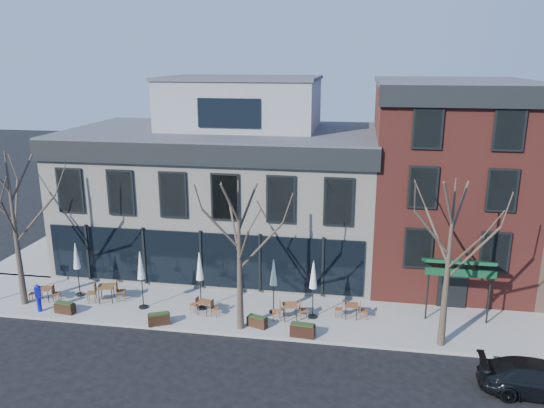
% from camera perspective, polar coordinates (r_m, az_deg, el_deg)
% --- Properties ---
extents(ground, '(120.00, 120.00, 0.00)m').
position_cam_1_polar(ground, '(29.55, -7.46, -9.29)').
color(ground, black).
rests_on(ground, ground).
extents(sidewalk_front, '(33.50, 4.70, 0.15)m').
position_cam_1_polar(sidewalk_front, '(26.91, -2.03, -11.58)').
color(sidewalk_front, gray).
rests_on(sidewalk_front, ground).
extents(sidewalk_side, '(4.50, 12.00, 0.15)m').
position_cam_1_polar(sidewalk_side, '(39.04, -20.90, -3.87)').
color(sidewalk_side, gray).
rests_on(sidewalk_side, ground).
extents(corner_building, '(18.39, 10.39, 11.10)m').
position_cam_1_polar(corner_building, '(32.62, -5.07, 1.95)').
color(corner_building, beige).
rests_on(corner_building, ground).
extents(red_brick_building, '(8.20, 11.78, 11.18)m').
position_cam_1_polar(red_brick_building, '(31.71, 18.13, 2.53)').
color(red_brick_building, maroon).
rests_on(red_brick_building, ground).
extents(tree_corner, '(3.93, 3.98, 7.92)m').
position_cam_1_polar(tree_corner, '(29.03, -25.93, -2.26)').
color(tree_corner, '#382B21').
rests_on(tree_corner, sidewalk_front).
extents(tree_mid, '(3.50, 3.55, 7.04)m').
position_cam_1_polar(tree_mid, '(23.88, -3.51, -5.45)').
color(tree_mid, '#382B21').
rests_on(tree_mid, sidewalk_front).
extents(tree_right, '(3.72, 3.77, 7.48)m').
position_cam_1_polar(tree_right, '(23.57, 18.46, -5.94)').
color(tree_right, '#382B21').
rests_on(tree_right, sidewalk_front).
extents(parked_sedan, '(4.48, 1.93, 1.28)m').
position_cam_1_polar(parked_sedan, '(23.26, 26.87, -16.45)').
color(parked_sedan, black).
rests_on(parked_sedan, ground).
extents(call_box, '(0.29, 0.29, 1.44)m').
position_cam_1_polar(call_box, '(28.91, -23.83, -9.15)').
color(call_box, '#0D13A9').
rests_on(call_box, sidewalk_front).
extents(cafe_set_0, '(1.65, 0.76, 0.85)m').
position_cam_1_polar(cafe_set_0, '(30.11, -23.24, -8.78)').
color(cafe_set_0, brown).
rests_on(cafe_set_0, sidewalk_front).
extents(cafe_set_1, '(2.03, 1.05, 1.04)m').
position_cam_1_polar(cafe_set_1, '(28.93, -17.39, -8.98)').
color(cafe_set_1, brown).
rests_on(cafe_set_1, sidewalk_front).
extents(cafe_set_3, '(1.58, 0.74, 0.81)m').
position_cam_1_polar(cafe_set_3, '(26.61, -7.27, -10.85)').
color(cafe_set_3, brown).
rests_on(cafe_set_3, sidewalk_front).
extents(cafe_set_4, '(1.82, 0.86, 0.93)m').
position_cam_1_polar(cafe_set_4, '(25.91, 1.96, -11.33)').
color(cafe_set_4, brown).
rests_on(cafe_set_4, sidewalk_front).
extents(cafe_set_5, '(1.59, 0.64, 0.84)m').
position_cam_1_polar(cafe_set_5, '(26.34, 8.52, -11.16)').
color(cafe_set_5, brown).
rests_on(cafe_set_5, sidewalk_front).
extents(umbrella_0, '(0.47, 0.47, 2.91)m').
position_cam_1_polar(umbrella_0, '(29.51, -20.29, -5.57)').
color(umbrella_0, black).
rests_on(umbrella_0, sidewalk_front).
extents(umbrella_1, '(0.48, 0.48, 3.00)m').
position_cam_1_polar(umbrella_1, '(27.11, -13.93, -6.75)').
color(umbrella_1, black).
rests_on(umbrella_1, sidewalk_front).
extents(umbrella_2, '(0.48, 0.48, 2.98)m').
position_cam_1_polar(umbrella_2, '(26.49, -7.78, -6.98)').
color(umbrella_2, black).
rests_on(umbrella_2, sidewalk_front).
extents(umbrella_3, '(0.44, 0.44, 2.78)m').
position_cam_1_polar(umbrella_3, '(25.94, 0.18, -7.68)').
color(umbrella_3, black).
rests_on(umbrella_3, sidewalk_front).
extents(umbrella_4, '(0.47, 0.47, 2.95)m').
position_cam_1_polar(umbrella_4, '(25.47, 4.46, -7.89)').
color(umbrella_4, black).
rests_on(umbrella_4, sidewalk_front).
extents(planter_0, '(1.04, 0.53, 0.56)m').
position_cam_1_polar(planter_0, '(28.47, -21.38, -10.33)').
color(planter_0, black).
rests_on(planter_0, sidewalk_front).
extents(planter_1, '(1.10, 0.80, 0.57)m').
position_cam_1_polar(planter_1, '(26.08, -12.07, -11.98)').
color(planter_1, black).
rests_on(planter_1, sidewalk_front).
extents(planter_2, '(1.01, 0.66, 0.53)m').
position_cam_1_polar(planter_2, '(25.35, -1.60, -12.51)').
color(planter_2, '#321C10').
rests_on(planter_2, sidewalk_front).
extents(planter_3, '(1.14, 0.52, 0.62)m').
position_cam_1_polar(planter_3, '(24.57, 3.32, -13.38)').
color(planter_3, black).
rests_on(planter_3, sidewalk_front).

